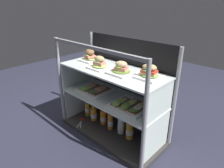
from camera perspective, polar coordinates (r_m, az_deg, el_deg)
ground_plane at (r=2.21m, az=-0.00°, el=-13.85°), size 6.00×6.00×0.02m
case_base_deck at (r=2.20m, az=-0.00°, el=-13.26°), size 1.12×0.49×0.04m
case_frame at (r=2.03m, az=2.58°, el=0.05°), size 1.12×0.49×0.98m
riser_lower_tier at (r=2.08m, az=-0.00°, el=-8.79°), size 1.05×0.43×0.37m
shelf_lower_glass at (r=1.99m, az=-0.00°, el=-4.12°), size 1.07×0.44×0.02m
riser_upper_tier at (r=1.92m, az=-0.00°, el=-0.21°), size 1.05×0.43×0.28m
shelf_upper_glass at (r=1.87m, az=-0.00°, el=3.95°), size 1.07×0.44×0.02m
plated_roll_sandwich_near_left_corner at (r=2.14m, az=-6.32°, el=7.83°), size 0.19×0.19×0.13m
plated_roll_sandwich_far_left at (r=1.89m, az=-3.62°, el=5.76°), size 0.18×0.18×0.12m
plated_roll_sandwich_near_right_corner at (r=1.76m, az=2.63°, el=4.19°), size 0.21×0.21×0.11m
plated_roll_sandwich_far_right at (r=1.68m, az=10.55°, el=3.14°), size 0.20×0.20×0.12m
open_sandwich_tray_near_left_corner at (r=2.13m, az=-5.01°, el=-1.42°), size 0.34×0.30×0.06m
open_sandwich_tray_far_right at (r=1.82m, az=5.23°, el=-6.05°), size 0.34×0.30×0.06m
juice_bottle_back_right at (r=2.40m, az=-6.99°, el=-6.95°), size 0.06×0.06×0.23m
juice_bottle_back_left at (r=2.31m, az=-5.27°, el=-8.45°), size 0.07×0.07×0.21m
juice_bottle_front_second at (r=2.24m, az=-2.48°, el=-9.38°), size 0.07×0.07×0.22m
juice_bottle_front_left_end at (r=2.15m, az=-0.45°, el=-10.60°), size 0.06×0.06×0.23m
juice_bottle_back_center at (r=2.09m, az=2.61°, el=-11.56°), size 0.07×0.07×0.24m
juice_bottle_tucked_behind at (r=2.03m, az=5.06°, el=-13.03°), size 0.07×0.07×0.23m
kitchen_scissors at (r=2.35m, az=-8.70°, el=-10.23°), size 0.16×0.18×0.01m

